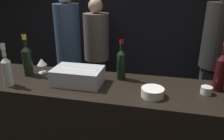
# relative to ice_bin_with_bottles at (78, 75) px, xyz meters

# --- Properties ---
(wall_back_chalkboard) EXTENTS (6.40, 0.06, 2.80)m
(wall_back_chalkboard) POSITION_rel_ice_bin_with_bottles_xyz_m (0.27, 2.11, 0.27)
(wall_back_chalkboard) COLOR black
(wall_back_chalkboard) RESTS_ON ground_plane
(bar_counter) EXTENTS (2.43, 0.57, 1.06)m
(bar_counter) POSITION_rel_ice_bin_with_bottles_xyz_m (0.27, 0.02, -0.60)
(bar_counter) COLOR black
(bar_counter) RESTS_ON ground_plane
(ice_bin_with_bottles) EXTENTS (0.39, 0.25, 0.13)m
(ice_bin_with_bottles) POSITION_rel_ice_bin_with_bottles_xyz_m (0.00, 0.00, 0.00)
(ice_bin_with_bottles) COLOR #B7BABF
(ice_bin_with_bottles) RESTS_ON bar_counter
(bowl_white) EXTENTS (0.16, 0.16, 0.06)m
(bowl_white) POSITION_rel_ice_bin_with_bottles_xyz_m (0.60, -0.09, -0.04)
(bowl_white) COLOR silver
(bowl_white) RESTS_ON bar_counter
(wine_glass) EXTENTS (0.09, 0.09, 0.13)m
(wine_glass) POSITION_rel_ice_bin_with_bottles_xyz_m (-0.40, 0.15, 0.03)
(wine_glass) COLOR silver
(wine_glass) RESTS_ON bar_counter
(candle_votive) EXTENTS (0.08, 0.08, 0.06)m
(candle_votive) POSITION_rel_ice_bin_with_bottles_xyz_m (0.97, 0.04, -0.04)
(candle_votive) COLOR silver
(candle_votive) RESTS_ON bar_counter
(champagne_bottle) EXTENTS (0.08, 0.08, 0.36)m
(champagne_bottle) POSITION_rel_ice_bin_with_bottles_xyz_m (-0.49, 0.07, 0.08)
(champagne_bottle) COLOR black
(champagne_bottle) RESTS_ON bar_counter
(red_wine_bottle_tall) EXTENTS (0.08, 0.08, 0.38)m
(red_wine_bottle_tall) POSITION_rel_ice_bin_with_bottles_xyz_m (1.07, 0.12, 0.08)
(red_wine_bottle_tall) COLOR black
(red_wine_bottle_tall) RESTS_ON bar_counter
(red_wine_bottle_burgundy) EXTENTS (0.07, 0.07, 0.34)m
(red_wine_bottle_burgundy) POSITION_rel_ice_bin_with_bottles_xyz_m (0.32, 0.17, 0.07)
(red_wine_bottle_burgundy) COLOR black
(red_wine_bottle_burgundy) RESTS_ON bar_counter
(white_wine_bottle) EXTENTS (0.07, 0.07, 0.34)m
(white_wine_bottle) POSITION_rel_ice_bin_with_bottles_xyz_m (-0.52, -0.16, 0.07)
(white_wine_bottle) COLOR #B2B7AD
(white_wine_bottle) RESTS_ON bar_counter
(person_in_hoodie) EXTENTS (0.38, 0.38, 1.65)m
(person_in_hoodie) POSITION_rel_ice_bin_with_bottles_xyz_m (-0.33, 1.59, -0.22)
(person_in_hoodie) COLOR black
(person_in_hoodie) RESTS_ON ground_plane
(person_blond_tee) EXTENTS (0.32, 0.32, 1.81)m
(person_blond_tee) POSITION_rel_ice_bin_with_bottles_xyz_m (-0.56, 1.07, -0.11)
(person_blond_tee) COLOR black
(person_blond_tee) RESTS_ON ground_plane
(person_grey_polo) EXTENTS (0.38, 0.38, 1.84)m
(person_grey_polo) POSITION_rel_ice_bin_with_bottles_xyz_m (1.29, 1.28, -0.10)
(person_grey_polo) COLOR black
(person_grey_polo) RESTS_ON ground_plane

